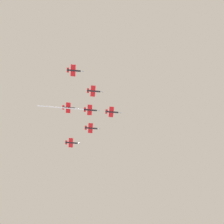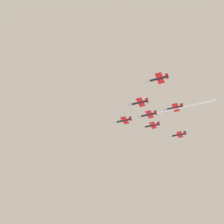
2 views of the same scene
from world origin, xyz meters
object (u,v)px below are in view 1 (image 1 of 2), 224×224
Objects in this scene: jet_lead at (112,112)px; jet_starboard_outer at (72,143)px; jet_port_inner at (91,128)px; jet_port_trail at (69,108)px; jet_starboard_inner at (94,91)px; jet_center_rear at (74,71)px; jet_port_outer at (76,109)px.

jet_starboard_outer reaches higher than jet_lead.
jet_port_trail reaches higher than jet_port_inner.
jet_port_trail is at bearing -5.71° from jet_starboard_outer.
jet_port_inner is at bearing -180.00° from jet_starboard_inner.
jet_starboard_outer is 56.90m from jet_center_rear.
jet_lead is at bearing 90.00° from jet_port_outer.
jet_starboard_outer is at bearing -135.00° from jet_lead.
jet_port_outer is at bearing 90.00° from jet_port_trail.
jet_port_inner is 20.13m from jet_starboard_outer.
jet_starboard_outer is (30.66, 26.04, 0.60)m from jet_lead.
jet_center_rear is at bearing -45.00° from jet_lead.
jet_lead is 40.23m from jet_starboard_outer.
jet_starboard_outer is 1.00× the size of jet_port_trail.
jet_starboard_outer is 28.59m from jet_port_trail.
jet_starboard_inner is 1.00× the size of jet_center_rear.
jet_lead is 20.12m from jet_port_inner.
jet_starboard_inner is 1.00× the size of jet_starboard_outer.
jet_port_outer is at bearing -138.90° from jet_starboard_inner.
jet_lead is at bearing 45.00° from jet_port_inner.
jet_port_trail reaches higher than jet_lead.
jet_center_rear is (-28.20, 4.12, -1.05)m from jet_port_outer.
jet_starboard_inner reaches higher than jet_starboard_outer.
jet_lead is 31.31m from jet_port_trail.
jet_lead is at bearing 135.00° from jet_starboard_inner.
jet_port_outer is at bearing 3.65° from jet_starboard_outer.
jet_port_inner is 44.98m from jet_center_rear.
jet_center_rear is 28.65m from jet_port_trail.
jet_port_outer is (2.16, 26.54, 0.40)m from jet_lead.
jet_starboard_inner is at bearing -45.00° from jet_lead.
jet_lead is 40.23m from jet_center_rear.
jet_port_trail is (2.54, 31.19, 1.28)m from jet_lead.
jet_port_trail is (-12.79, 18.16, 1.59)m from jet_port_inner.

